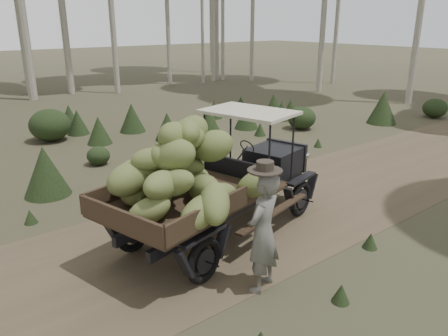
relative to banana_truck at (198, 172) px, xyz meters
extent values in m
plane|color=#473D2B|center=(2.04, 0.28, -1.45)|extent=(120.00, 120.00, 0.00)
cube|color=brown|center=(2.04, 0.28, -1.45)|extent=(70.00, 4.00, 0.01)
cube|color=black|center=(2.43, 0.63, -0.44)|extent=(1.21, 1.17, 0.55)
cube|color=black|center=(2.97, 0.76, -0.44)|extent=(0.34, 1.00, 0.62)
cube|color=black|center=(1.06, 0.29, -0.34)|extent=(0.42, 1.39, 0.55)
cube|color=#38281C|center=(-0.31, -0.05, -0.44)|extent=(3.17, 2.44, 0.08)
cube|color=#38281C|center=(-0.52, 0.83, -0.26)|extent=(2.75, 0.74, 0.32)
cube|color=#38281C|center=(-0.09, -0.93, -0.26)|extent=(2.75, 0.74, 0.32)
cube|color=#38281C|center=(-1.67, -0.39, -0.26)|extent=(0.49, 1.77, 0.32)
cube|color=beige|center=(1.48, 0.39, 0.79)|extent=(1.54, 1.94, 0.06)
cube|color=black|center=(0.63, 0.57, -0.83)|extent=(4.52, 1.21, 0.18)
cube|color=black|center=(0.81, -0.17, -0.83)|extent=(4.52, 1.21, 0.18)
torus|color=black|center=(2.04, 1.36, -1.07)|extent=(0.78, 0.32, 0.77)
torus|color=black|center=(2.43, -0.20, -1.07)|extent=(0.78, 0.32, 0.77)
torus|color=black|center=(-0.99, 0.61, -1.07)|extent=(0.78, 0.32, 0.77)
torus|color=black|center=(-0.60, -0.96, -1.07)|extent=(0.78, 0.32, 0.77)
sphere|color=beige|center=(2.94, 1.22, -0.39)|extent=(0.18, 0.18, 0.18)
sphere|color=beige|center=(3.16, 0.34, -0.39)|extent=(0.18, 0.18, 0.18)
ellipsoid|color=olive|center=(0.11, 0.27, -0.22)|extent=(0.92, 0.67, 0.61)
ellipsoid|color=olive|center=(-0.33, 0.49, 0.11)|extent=(0.95, 0.90, 0.55)
ellipsoid|color=olive|center=(-0.63, -0.26, 0.47)|extent=(0.80, 1.01, 0.76)
ellipsoid|color=olive|center=(-0.49, -0.08, 0.70)|extent=(1.00, 0.87, 0.73)
ellipsoid|color=olive|center=(-0.17, -0.39, -0.15)|extent=(0.60, 0.86, 0.68)
ellipsoid|color=olive|center=(-0.79, -0.44, 0.10)|extent=(0.72, 0.99, 0.69)
ellipsoid|color=olive|center=(-0.18, 0.16, 0.42)|extent=(0.92, 0.98, 0.64)
ellipsoid|color=olive|center=(-0.27, -0.08, 0.75)|extent=(0.80, 0.96, 0.51)
ellipsoid|color=olive|center=(-1.24, -0.48, -0.22)|extent=(0.88, 0.69, 0.63)
ellipsoid|color=olive|center=(-1.22, 0.17, 0.09)|extent=(0.86, 0.55, 0.68)
ellipsoid|color=olive|center=(-0.91, 0.01, 0.39)|extent=(0.74, 0.62, 0.42)
ellipsoid|color=olive|center=(-0.17, 0.04, 0.74)|extent=(0.84, 0.68, 0.43)
ellipsoid|color=olive|center=(-0.66, -0.97, -0.23)|extent=(0.92, 0.59, 0.68)
ellipsoid|color=olive|center=(-0.85, 0.18, 0.17)|extent=(0.91, 0.53, 0.69)
ellipsoid|color=olive|center=(0.16, -0.21, 0.48)|extent=(0.96, 0.87, 0.70)
ellipsoid|color=olive|center=(-0.42, 0.08, 0.66)|extent=(0.68, 1.01, 0.65)
ellipsoid|color=olive|center=(-1.06, 0.33, -0.14)|extent=(0.90, 0.97, 0.71)
ellipsoid|color=olive|center=(-0.97, -0.43, 0.11)|extent=(1.01, 0.86, 0.60)
ellipsoid|color=olive|center=(-0.50, 0.07, 0.42)|extent=(1.00, 0.90, 0.66)
ellipsoid|color=olive|center=(-0.10, 0.01, 0.75)|extent=(0.78, 0.64, 0.54)
ellipsoid|color=olive|center=(-0.07, -0.66, -0.21)|extent=(0.93, 0.56, 0.55)
ellipsoid|color=olive|center=(-0.24, 0.19, 0.14)|extent=(0.89, 0.92, 0.49)
ellipsoid|color=olive|center=(-0.68, -0.06, 0.43)|extent=(0.83, 0.73, 0.59)
ellipsoid|color=olive|center=(-0.34, -0.14, 0.67)|extent=(0.74, 0.48, 0.44)
ellipsoid|color=olive|center=(-0.74, 0.10, -0.21)|extent=(0.41, 0.72, 0.52)
ellipsoid|color=olive|center=(-0.97, 0.38, 0.14)|extent=(0.66, 0.46, 0.38)
ellipsoid|color=olive|center=(-0.47, -1.08, -0.10)|extent=(0.87, 0.97, 0.76)
ellipsoid|color=olive|center=(0.61, -0.81, -0.12)|extent=(0.90, 0.86, 0.70)
imported|color=#5F5D57|center=(0.00, -1.63, -0.51)|extent=(0.80, 0.65, 1.89)
cylinder|color=#312A22|center=(0.00, -1.63, 0.46)|extent=(0.64, 0.64, 0.03)
cylinder|color=#312A22|center=(0.00, -1.63, 0.52)|extent=(0.32, 0.32, 0.15)
cone|color=#233319|center=(9.28, 6.52, -1.03)|extent=(0.76, 0.76, 0.84)
cone|color=#233319|center=(-1.35, 4.27, -0.86)|extent=(1.07, 1.07, 1.18)
cone|color=#233319|center=(3.48, 6.79, -0.97)|extent=(0.86, 0.86, 0.96)
cone|color=#233319|center=(9.52, 9.99, -1.22)|extent=(0.41, 0.41, 0.46)
cone|color=#233319|center=(1.52, 10.72, -1.01)|extent=(0.79, 0.79, 0.87)
ellipsoid|color=#233319|center=(8.27, 5.01, -1.02)|extent=(1.06, 1.06, 0.84)
cone|color=#233319|center=(9.05, 7.30, -0.96)|extent=(0.88, 0.88, 0.98)
cone|color=#233319|center=(1.45, 7.78, -0.99)|extent=(0.83, 0.83, 0.92)
ellipsoid|color=#233319|center=(0.52, 5.69, -1.18)|extent=(0.65, 0.65, 0.52)
cone|color=#233319|center=(6.37, 5.25, -1.22)|extent=(0.42, 0.42, 0.46)
cone|color=#233319|center=(1.38, 9.49, -1.01)|extent=(0.80, 0.80, 0.88)
cone|color=#233319|center=(6.86, 8.59, -1.07)|extent=(0.69, 0.69, 0.76)
cone|color=#233319|center=(6.71, 6.37, -0.95)|extent=(0.91, 0.91, 1.01)
ellipsoid|color=#233319|center=(14.21, 2.91, -1.05)|extent=(0.99, 0.99, 0.79)
cone|color=#233319|center=(11.49, 3.67, -0.81)|extent=(1.15, 1.15, 1.28)
ellipsoid|color=#233319|center=(0.31, 9.16, -0.90)|extent=(1.35, 1.35, 1.08)
cone|color=#233319|center=(3.09, 8.61, -0.93)|extent=(0.95, 0.95, 1.05)
cone|color=#233319|center=(8.78, 6.55, -1.05)|extent=(0.72, 0.72, 0.80)
cone|color=#233319|center=(4.35, 5.58, -0.82)|extent=(1.14, 1.14, 1.26)
cone|color=#233319|center=(4.83, 3.25, -1.30)|extent=(0.27, 0.27, 0.30)
cone|color=#233319|center=(6.82, 2.98, -1.30)|extent=(0.27, 0.27, 0.30)
cone|color=#233319|center=(3.71, 2.48, -1.30)|extent=(0.27, 0.27, 0.30)
cone|color=#233319|center=(3.98, 2.94, -1.30)|extent=(0.27, 0.27, 0.30)
cone|color=#233319|center=(-2.12, 2.93, -1.30)|extent=(0.27, 0.27, 0.30)
cone|color=#233319|center=(-0.72, 2.88, -1.30)|extent=(0.27, 0.27, 0.30)
cone|color=#233319|center=(2.38, -1.95, -1.30)|extent=(0.27, 0.27, 0.30)
cone|color=#233319|center=(0.66, -2.62, -1.30)|extent=(0.27, 0.27, 0.30)
cone|color=#233319|center=(2.93, 3.10, -1.30)|extent=(0.27, 0.27, 0.30)
camera|label=1|loc=(-4.05, -5.80, 2.46)|focal=35.00mm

